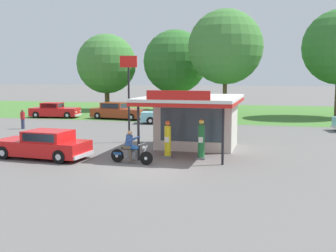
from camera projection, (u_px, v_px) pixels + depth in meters
name	position (u px, v px, depth m)	size (l,w,h in m)	color
ground_plane	(150.00, 169.00, 18.87)	(300.00, 300.00, 0.00)	slate
grass_verge_strip	(227.00, 112.00, 47.70)	(120.00, 24.00, 0.01)	#477A33
service_station_kiosk	(196.00, 118.00, 24.05)	(5.04, 6.88, 3.47)	beige
gas_pump_nearside	(168.00, 141.00, 21.38)	(0.44, 0.44, 1.90)	slate
gas_pump_offside	(201.00, 141.00, 20.94)	(0.44, 0.44, 2.00)	slate
motorcycle_with_rider	(131.00, 150.00, 19.93)	(2.19, 0.73, 1.58)	black
featured_classic_sedan	(43.00, 145.00, 21.23)	(5.07, 2.31, 1.43)	red
parked_car_back_row_centre_left	(55.00, 111.00, 41.51)	(5.05, 2.47, 1.48)	red
parked_car_second_row_spare	(171.00, 115.00, 36.38)	(5.52, 2.84, 1.54)	#7AC6D1
parked_car_back_row_centre	(118.00, 112.00, 40.15)	(5.77, 2.69, 1.57)	#993819
bystander_admiring_sedan	(23.00, 119.00, 32.77)	(0.34, 0.34, 1.51)	#2D3351
tree_oak_far_left	(174.00, 63.00, 47.98)	(7.29, 7.29, 9.34)	brown
tree_oak_centre	(226.00, 49.00, 41.49)	(7.40, 7.40, 10.64)	brown
tree_oak_right	(106.00, 65.00, 49.52)	(6.98, 6.98, 8.98)	brown
roadside_pole_sign	(129.00, 84.00, 25.91)	(1.10, 0.12, 5.35)	black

